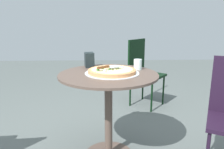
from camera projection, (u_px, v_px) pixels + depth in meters
patio_table at (108, 98)px, 1.79m from camera, size 0.81×0.81×0.76m
pizza_on_tray at (112, 71)px, 1.75m from camera, size 0.44×0.44×0.05m
pizza_server at (108, 67)px, 1.72m from camera, size 0.20×0.16×0.02m
drinking_cup at (138, 64)px, 1.87m from camera, size 0.07×0.07×0.09m
napkin_dispenser at (89, 60)px, 1.98m from camera, size 0.10×0.12×0.13m
patio_chair_far at (143, 68)px, 3.04m from camera, size 0.56×0.56×0.93m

